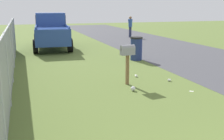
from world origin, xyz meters
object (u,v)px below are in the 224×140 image
Objects in this scene: mailbox at (128,53)px; pickup_truck at (51,30)px; pedestrian at (130,25)px; trash_bin at (136,48)px.

mailbox is 9.02m from pickup_truck.
pedestrian is at bearing -55.36° from pickup_truck.
trash_bin is (-5.18, -3.35, -0.55)m from pickup_truck.
trash_bin is at bearing -33.06° from mailbox.
pickup_truck is 3.07× the size of pedestrian.
pickup_truck is at bearing 32.92° from trash_bin.
pickup_truck reaches higher than pedestrian.
pedestrian is at bearing -20.31° from trash_bin.
pickup_truck is 7.87m from pedestrian.
pickup_truck is at bearing -94.93° from pedestrian.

